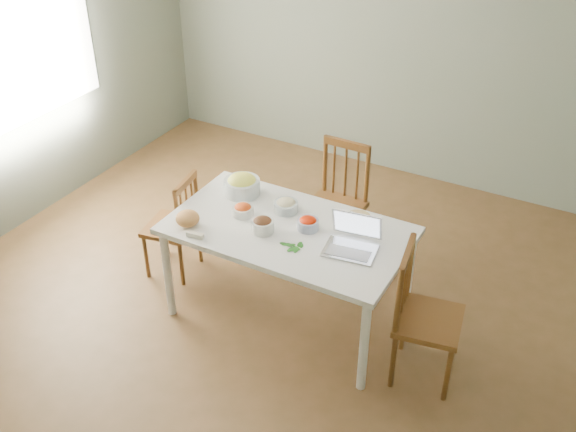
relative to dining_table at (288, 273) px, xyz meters
The scene contains 18 objects.
floor 0.46m from the dining_table, behind, with size 5.00×5.00×0.00m, color brown.
wall_back 2.71m from the dining_table, 95.21° to the left, with size 5.00×0.00×2.70m, color slate.
window_left 2.94m from the dining_table, behind, with size 0.04×1.60×1.20m, color white.
dining_table is the anchor object (origin of this frame).
chair_far 0.85m from the dining_table, 92.12° to the left, with size 0.44×0.42×1.00m, color #5A2E14, non-canonical shape.
chair_left 1.09m from the dining_table, behind, with size 0.39×0.37×0.88m, color #5A2E14, non-canonical shape.
chair_right 1.10m from the dining_table, ahead, with size 0.44×0.42×0.99m, color #5A2E14, non-canonical shape.
bread_boule 0.83m from the dining_table, 154.57° to the right, with size 0.17×0.17×0.11m, color tan.
butter_stick 0.76m from the dining_table, 141.50° to the right, with size 0.12×0.04×0.03m, color white.
bowl_squash 0.75m from the dining_table, 155.08° to the left, with size 0.27×0.27×0.16m, color #F6EC6A, non-canonical shape.
bowl_carrot 0.57m from the dining_table, behind, with size 0.15×0.15×0.09m, color #E83100, non-canonical shape.
bowl_onion 0.49m from the dining_table, 122.45° to the left, with size 0.18×0.18×0.10m, color beige, non-canonical shape.
bowl_mushroom 0.48m from the dining_table, 139.71° to the right, with size 0.16×0.16×0.11m, color #492610, non-canonical shape.
bowl_redpep 0.46m from the dining_table, 25.50° to the left, with size 0.15×0.15×0.09m, color red, non-canonical shape.
bowl_broccoli 0.61m from the dining_table, 33.82° to the left, with size 0.15×0.15×0.10m, color #175A12, non-canonical shape.
flatbread 0.65m from the dining_table, 42.83° to the left, with size 0.18×0.18×0.02m, color tan.
basil_bunch 0.46m from the dining_table, 56.69° to the right, with size 0.18×0.18×0.02m, color #256924, non-canonical shape.
laptop 0.71m from the dining_table, ahead, with size 0.34×0.31×0.23m, color silver, non-canonical shape.
Camera 1 is at (2.09, -3.42, 3.40)m, focal length 41.89 mm.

